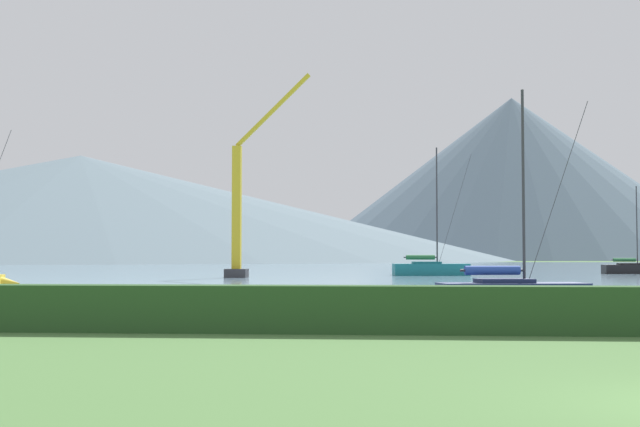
# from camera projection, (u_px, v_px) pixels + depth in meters

# --- Properties ---
(harbor_water) EXTENTS (320.00, 246.00, 0.00)m
(harbor_water) POSITION_uv_depth(u_px,v_px,m) (418.00, 267.00, 148.09)
(harbor_water) COLOR slate
(harbor_water) RESTS_ON ground_plane
(hedge_line) EXTENTS (80.00, 1.20, 1.25)m
(hedge_line) POSITION_uv_depth(u_px,v_px,m) (576.00, 310.00, 22.66)
(hedge_line) COLOR #284C23
(hedge_line) RESTS_ON ground_plane
(sailboat_slip_0) EXTENTS (8.96, 3.47, 13.08)m
(sailboat_slip_0) POSITION_uv_depth(u_px,v_px,m) (432.00, 268.00, 88.94)
(sailboat_slip_0) COLOR #19707A
(sailboat_slip_0) RESTS_ON harbor_water
(sailboat_slip_6) EXTENTS (7.44, 2.43, 9.78)m
(sailboat_slip_6) POSITION_uv_depth(u_px,v_px,m) (634.00, 268.00, 97.31)
(sailboat_slip_6) COLOR black
(sailboat_slip_6) RESTS_ON harbor_water
(sailboat_slip_7) EXTENTS (6.99, 3.09, 8.84)m
(sailboat_slip_7) POSITION_uv_depth(u_px,v_px,m) (515.00, 292.00, 35.45)
(sailboat_slip_7) COLOR navy
(sailboat_slip_7) RESTS_ON harbor_water
(dock_crane) EXTENTS (7.87, 2.00, 18.96)m
(dock_crane) POSITION_uv_depth(u_px,v_px,m) (240.00, 215.00, 81.16)
(dock_crane) COLOR #333338
(dock_crane) RESTS_ON ground_plane
(distant_hill_west_ridge) EXTENTS (353.43, 353.43, 43.55)m
(distant_hill_west_ridge) POSITION_uv_depth(u_px,v_px,m) (80.00, 208.00, 362.61)
(distant_hill_west_ridge) COLOR slate
(distant_hill_west_ridge) RESTS_ON ground_plane
(distant_hill_central_peak) EXTENTS (204.18, 204.18, 77.22)m
(distant_hill_central_peak) POSITION_uv_depth(u_px,v_px,m) (512.00, 178.00, 415.93)
(distant_hill_central_peak) COLOR #4C6070
(distant_hill_central_peak) RESTS_ON ground_plane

